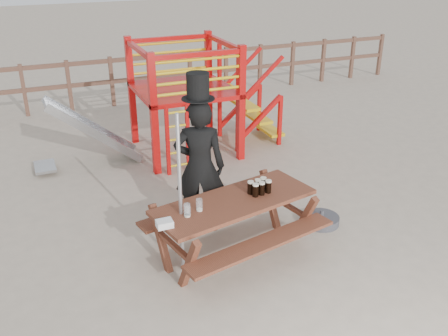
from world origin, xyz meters
TOP-DOWN VIEW (x-y plane):
  - ground at (0.00, 0.00)m, footprint 60.00×60.00m
  - back_fence at (0.00, 7.00)m, footprint 15.09×0.09m
  - playground_fort at (0.12, 3.58)m, footprint 4.71×1.84m
  - picnic_table at (-0.37, 0.01)m, footprint 2.30×1.81m
  - man_with_hat at (-0.54, 0.79)m, footprint 0.81×0.68m
  - metal_pole at (-1.09, -0.05)m, footprint 0.04×0.04m
  - parasol_base at (1.09, 0.22)m, footprint 0.51×0.51m
  - paper_bag at (-1.35, -0.27)m, footprint 0.18×0.14m
  - stout_pints at (-0.01, 0.05)m, footprint 0.30×0.20m
  - empty_glasses at (-0.98, -0.12)m, footprint 0.26×0.15m

SIDE VIEW (x-z plane):
  - ground at x=0.00m, z-range 0.00..0.00m
  - parasol_base at x=1.09m, z-range -0.05..0.17m
  - picnic_table at x=-0.37m, z-range 0.10..0.90m
  - back_fence at x=0.00m, z-range 0.14..1.34m
  - paper_bag at x=-1.35m, z-range 0.79..0.87m
  - empty_glasses at x=-0.98m, z-range 0.79..0.94m
  - stout_pints at x=-0.01m, z-range 0.79..0.97m
  - man_with_hat at x=-0.54m, z-range -0.12..2.11m
  - metal_pole at x=-1.09m, z-range 0.00..2.02m
  - playground_fort at x=0.12m, z-range 0.02..2.12m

